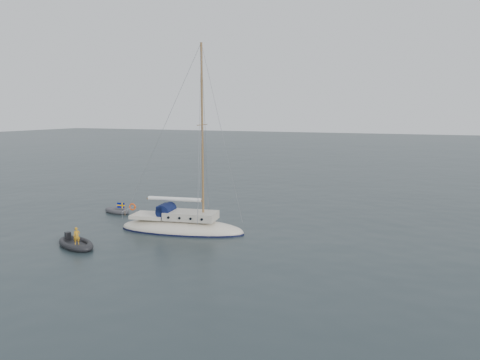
% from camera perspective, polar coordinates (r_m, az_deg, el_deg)
% --- Properties ---
extents(ground, '(300.00, 300.00, 0.00)m').
position_cam_1_polar(ground, '(33.60, -0.70, -6.07)').
color(ground, black).
rests_on(ground, ground).
extents(sailboat, '(9.46, 2.83, 13.47)m').
position_cam_1_polar(sailboat, '(33.16, -7.13, -4.52)').
color(sailboat, beige).
rests_on(sailboat, ground).
extents(dinghy, '(2.62, 1.18, 0.38)m').
position_cam_1_polar(dinghy, '(40.31, -14.76, -3.65)').
color(dinghy, '#46454A').
rests_on(dinghy, ground).
extents(rib, '(3.57, 1.62, 1.29)m').
position_cam_1_polar(rib, '(31.24, -19.40, -7.29)').
color(rib, black).
rests_on(rib, ground).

